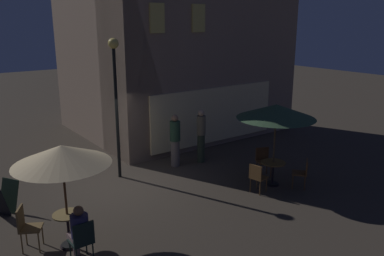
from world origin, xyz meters
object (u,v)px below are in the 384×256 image
Objects in this scene: cafe_chair_3 at (257,176)px; cafe_chair_4 at (303,171)px; street_lamp_near_corner at (115,85)px; patio_umbrella_1 at (276,112)px; patron_standing_1 at (175,140)px; patio_umbrella_0 at (62,155)px; patron_seated_0 at (79,229)px; cafe_table_1 at (273,168)px; cafe_table_0 at (68,225)px; cafe_chair_2 at (263,159)px; patron_standing_2 at (201,135)px; menu_sandwich_board at (3,198)px; cafe_chair_0 at (82,239)px; cafe_chair_1 at (26,224)px.

cafe_chair_4 is (1.33, -0.53, 0.01)m from cafe_chair_3.
street_lamp_near_corner reaches higher than patio_umbrella_1.
patron_standing_1 is (-0.63, 3.20, 0.37)m from cafe_chair_3.
patron_seated_0 is at bearing -89.01° from patio_umbrella_0.
patio_umbrella_0 is 1.88× the size of patron_seated_0.
cafe_chair_3 is at bearing -169.77° from cafe_table_1.
patio_umbrella_1 is at bearing -2.75° from cafe_table_0.
cafe_chair_2 is at bearing 65.79° from cafe_table_1.
cafe_chair_4 is 3.70m from patron_standing_2.
menu_sandwich_board is at bearing 158.10° from patio_umbrella_1.
cafe_chair_0 is 1.08× the size of cafe_chair_4.
patron_standing_1 is (-1.44, 3.05, -1.35)m from patio_umbrella_1.
cafe_table_1 is at bearing 0.00° from cafe_chair_2.
menu_sandwich_board is 0.36× the size of patio_umbrella_0.
patron_standing_2 is (-0.50, 2.85, -1.29)m from patio_umbrella_1.
menu_sandwich_board is 1.06× the size of cafe_table_0.
cafe_chair_1 is at bearing 151.36° from cafe_table_0.
patron_standing_1 reaches higher than cafe_chair_1.
cafe_table_0 is at bearing 0.00° from patio_umbrella_0.
cafe_chair_3 is (2.59, -3.42, -2.38)m from street_lamp_near_corner.
patio_umbrella_1 is at bearing -87.70° from patron_seated_0.
menu_sandwich_board is at bearing 12.85° from cafe_chair_0.
patron_seated_0 is at bearing -106.13° from menu_sandwich_board.
cafe_chair_0 is 0.76× the size of patron_seated_0.
cafe_table_1 is at bearing -118.64° from patron_standing_1.
patron_seated_0 is at bearing -0.00° from cafe_chair_0.
patron_standing_2 reaches higher than menu_sandwich_board.
cafe_table_0 is 6.42m from cafe_chair_2.
patron_seated_0 is 6.44m from patron_standing_2.
cafe_table_0 is 6.16m from patron_standing_2.
cafe_table_1 is at bearing 22.75° from cafe_chair_1.
cafe_table_1 is 0.84× the size of cafe_chair_3.
street_lamp_near_corner reaches higher than cafe_chair_0.
patio_umbrella_1 is 1.91m from cafe_chair_3.
cafe_chair_2 is 0.50× the size of patron_standing_1.
patio_umbrella_0 reaches higher than patron_standing_1.
patron_standing_1 is (4.65, 2.76, -1.20)m from patio_umbrella_0.
patio_umbrella_1 reaches higher than menu_sandwich_board.
cafe_table_0 is at bearing -102.83° from menu_sandwich_board.
cafe_table_0 is 1.07× the size of cafe_table_1.
cafe_chair_4 is at bearing -45.16° from street_lamp_near_corner.
cafe_table_1 is at bearing -2.75° from patio_umbrella_0.
cafe_chair_1 is at bearing 151.36° from patio_umbrella_0.
cafe_chair_3 is at bearing 30.41° from cafe_chair_4.
patio_umbrella_0 is (0.79, -2.47, 1.67)m from menu_sandwich_board.
patron_standing_2 is at bearing 47.35° from cafe_chair_1.
menu_sandwich_board is 2.07m from cafe_chair_1.
menu_sandwich_board is 0.45× the size of patron_standing_2.
patio_umbrella_0 is 1.31× the size of patron_standing_1.
menu_sandwich_board is 7.49m from cafe_chair_2.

